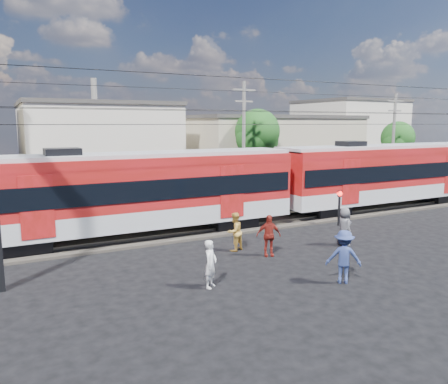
{
  "coord_description": "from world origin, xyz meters",
  "views": [
    {
      "loc": [
        -9.77,
        -12.3,
        5.55
      ],
      "look_at": [
        -0.79,
        5.0,
        2.48
      ],
      "focal_mm": 35.0,
      "sensor_mm": 36.0,
      "label": 1
    }
  ],
  "objects_px": {
    "pedestrian_c": "(344,257)",
    "car_silver": "(407,183)",
    "commuter_train": "(139,190)",
    "pedestrian_a": "(211,264)",
    "crossing_signal": "(339,201)"
  },
  "relations": [
    {
      "from": "pedestrian_a",
      "to": "pedestrian_c",
      "type": "bearing_deg",
      "value": -63.41
    },
    {
      "from": "commuter_train",
      "to": "pedestrian_a",
      "type": "bearing_deg",
      "value": -88.37
    },
    {
      "from": "car_silver",
      "to": "pedestrian_a",
      "type": "bearing_deg",
      "value": 120.77
    },
    {
      "from": "pedestrian_c",
      "to": "car_silver",
      "type": "distance_m",
      "value": 23.44
    },
    {
      "from": "crossing_signal",
      "to": "commuter_train",
      "type": "bearing_deg",
      "value": 166.8
    },
    {
      "from": "car_silver",
      "to": "crossing_signal",
      "type": "height_order",
      "value": "crossing_signal"
    },
    {
      "from": "commuter_train",
      "to": "car_silver",
      "type": "distance_m",
      "value": 24.15
    },
    {
      "from": "pedestrian_a",
      "to": "crossing_signal",
      "type": "bearing_deg",
      "value": -15.18
    },
    {
      "from": "commuter_train",
      "to": "crossing_signal",
      "type": "relative_size",
      "value": 25.75
    },
    {
      "from": "pedestrian_c",
      "to": "crossing_signal",
      "type": "distance_m",
      "value": 8.97
    },
    {
      "from": "commuter_train",
      "to": "pedestrian_c",
      "type": "distance_m",
      "value": 10.35
    },
    {
      "from": "pedestrian_a",
      "to": "car_silver",
      "type": "xyz_separation_m",
      "value": [
        23.5,
        11.7,
        -0.11
      ]
    },
    {
      "from": "commuter_train",
      "to": "car_silver",
      "type": "xyz_separation_m",
      "value": [
        23.72,
        4.26,
        -1.69
      ]
    },
    {
      "from": "pedestrian_a",
      "to": "car_silver",
      "type": "bearing_deg",
      "value": -14.82
    },
    {
      "from": "commuter_train",
      "to": "pedestrian_c",
      "type": "xyz_separation_m",
      "value": [
        4.53,
        -9.2,
        -1.46
      ]
    }
  ]
}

